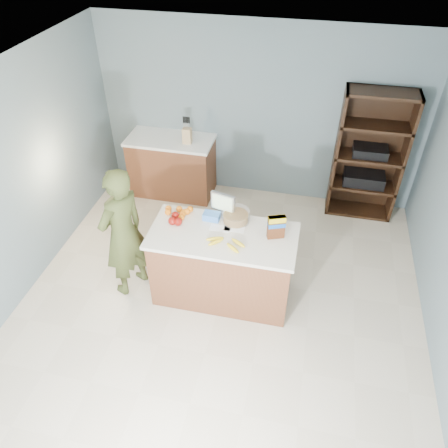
% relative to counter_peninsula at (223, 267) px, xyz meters
% --- Properties ---
extents(floor, '(4.50, 5.00, 0.02)m').
position_rel_counter_peninsula_xyz_m(floor, '(0.00, -0.30, -0.42)').
color(floor, beige).
rests_on(floor, ground).
extents(walls, '(4.52, 5.02, 2.51)m').
position_rel_counter_peninsula_xyz_m(walls, '(0.00, -0.30, 1.24)').
color(walls, slate).
rests_on(walls, ground).
extents(counter_peninsula, '(1.56, 0.76, 0.90)m').
position_rel_counter_peninsula_xyz_m(counter_peninsula, '(0.00, 0.00, 0.00)').
color(counter_peninsula, brown).
rests_on(counter_peninsula, ground).
extents(back_cabinet, '(1.24, 0.62, 0.90)m').
position_rel_counter_peninsula_xyz_m(back_cabinet, '(-1.20, 1.90, 0.04)').
color(back_cabinet, brown).
rests_on(back_cabinet, ground).
extents(shelving_unit, '(0.90, 0.40, 1.80)m').
position_rel_counter_peninsula_xyz_m(shelving_unit, '(1.55, 2.05, 0.45)').
color(shelving_unit, black).
rests_on(shelving_unit, ground).
extents(person, '(0.59, 0.69, 1.60)m').
position_rel_counter_peninsula_xyz_m(person, '(-1.09, -0.11, 0.39)').
color(person, '#3B431E').
rests_on(person, ground).
extents(knife_block, '(0.12, 0.10, 0.31)m').
position_rel_counter_peninsula_xyz_m(knife_block, '(-0.92, 1.84, 0.60)').
color(knife_block, tan).
rests_on(knife_block, back_cabinet).
extents(envelopes, '(0.37, 0.14, 0.00)m').
position_rel_counter_peninsula_xyz_m(envelopes, '(0.02, 0.10, 0.49)').
color(envelopes, white).
rests_on(envelopes, counter_peninsula).
extents(bananas, '(0.43, 0.23, 0.04)m').
position_rel_counter_peninsula_xyz_m(bananas, '(0.06, -0.15, 0.51)').
color(bananas, yellow).
rests_on(bananas, counter_peninsula).
extents(apples, '(0.15, 0.18, 0.09)m').
position_rel_counter_peninsula_xyz_m(apples, '(-0.54, 0.08, 0.53)').
color(apples, maroon).
rests_on(apples, counter_peninsula).
extents(oranges, '(0.31, 0.23, 0.07)m').
position_rel_counter_peninsula_xyz_m(oranges, '(-0.54, 0.22, 0.52)').
color(oranges, orange).
rests_on(oranges, counter_peninsula).
extents(blue_carton, '(0.19, 0.13, 0.08)m').
position_rel_counter_peninsula_xyz_m(blue_carton, '(-0.18, 0.23, 0.52)').
color(blue_carton, blue).
rests_on(blue_carton, counter_peninsula).
extents(salad_bowl, '(0.30, 0.30, 0.13)m').
position_rel_counter_peninsula_xyz_m(salad_bowl, '(0.08, 0.25, 0.54)').
color(salad_bowl, '#267219').
rests_on(salad_bowl, counter_peninsula).
extents(tv, '(0.28, 0.12, 0.28)m').
position_rel_counter_peninsula_xyz_m(tv, '(-0.07, 0.32, 0.64)').
color(tv, silver).
rests_on(tv, counter_peninsula).
extents(cereal_box, '(0.19, 0.13, 0.27)m').
position_rel_counter_peninsula_xyz_m(cereal_box, '(0.54, 0.08, 0.64)').
color(cereal_box, '#592B14').
rests_on(cereal_box, counter_peninsula).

